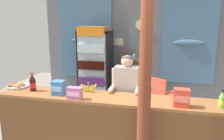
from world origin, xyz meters
TOP-DOWN VIEW (x-y plane):
  - ground_plane at (0.00, 1.23)m, footprint 7.99×7.99m
  - back_wall_curtained at (-0.01, 3.12)m, footprint 4.82×0.22m
  - stall_counter at (-0.08, 0.26)m, footprint 3.25×0.53m
  - timber_post at (0.52, -0.06)m, footprint 0.18×0.16m
  - drink_fridge at (-0.90, 2.50)m, footprint 0.75×0.67m
  - bottle_shelf_rack at (-0.06, 2.81)m, footprint 0.48×0.28m
  - plastic_lawn_chair at (0.69, 2.15)m, footprint 0.61×0.61m
  - shopkeeper at (0.16, 0.81)m, footprint 0.49×0.42m
  - soda_bottle_cola at (-1.26, 0.38)m, footprint 0.09×0.09m
  - soda_bottle_lime_soda at (1.47, 0.31)m, footprint 0.07×0.07m
  - snack_box_wafer at (-0.48, 0.18)m, footprint 0.21×0.11m
  - snack_box_crackers at (0.98, 0.23)m, footprint 0.20×0.13m
  - snack_box_biscuit at (-0.78, 0.30)m, footprint 0.17×0.15m
  - pastry_tray at (-1.63, 0.52)m, footprint 0.39×0.39m
  - banana_bunch at (-0.39, 0.53)m, footprint 0.28×0.05m

SIDE VIEW (x-z plane):
  - ground_plane at x=0.00m, z-range 0.00..0.00m
  - plastic_lawn_chair at x=0.69m, z-range 0.06..0.92m
  - stall_counter at x=-0.08m, z-range 0.11..1.09m
  - bottle_shelf_rack at x=-0.06m, z-range 0.02..1.32m
  - shopkeeper at x=0.16m, z-range 0.20..1.73m
  - pastry_tray at x=-1.63m, z-range 0.97..1.04m
  - banana_bunch at x=-0.39m, z-range 0.96..1.12m
  - drink_fridge at x=-0.90m, z-range 0.09..2.01m
  - snack_box_wafer at x=-0.48m, z-range 0.98..1.15m
  - soda_bottle_lime_soda at x=1.47m, z-range 0.96..1.20m
  - snack_box_biscuit at x=-0.78m, z-range 0.98..1.20m
  - snack_box_crackers at x=0.98m, z-range 0.98..1.22m
  - soda_bottle_cola at x=-1.26m, z-range 0.96..1.25m
  - timber_post at x=0.52m, z-range -0.06..2.56m
  - back_wall_curtained at x=-0.01m, z-range 0.04..2.77m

